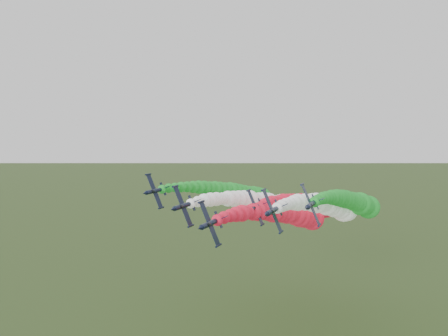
{
  "coord_description": "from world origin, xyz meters",
  "views": [
    {
      "loc": [
        28.93,
        -90.27,
        62.96
      ],
      "look_at": [
        -7.37,
        -0.32,
        55.73
      ],
      "focal_mm": 35.0,
      "sensor_mm": 36.0,
      "label": 1
    }
  ],
  "objects_px": {
    "jet_outer_right": "(356,203)",
    "jet_trail": "(312,205)",
    "jet_lead": "(292,215)",
    "jet_inner_right": "(331,207)",
    "jet_outer_left": "(242,194)",
    "jet_inner_left": "(269,204)"
  },
  "relations": [
    {
      "from": "jet_inner_right",
      "to": "jet_trail",
      "type": "bearing_deg",
      "value": 116.85
    },
    {
      "from": "jet_inner_left",
      "to": "jet_trail",
      "type": "relative_size",
      "value": 1.0
    },
    {
      "from": "jet_trail",
      "to": "jet_lead",
      "type": "bearing_deg",
      "value": -92.87
    },
    {
      "from": "jet_inner_left",
      "to": "jet_outer_right",
      "type": "relative_size",
      "value": 0.99
    },
    {
      "from": "jet_lead",
      "to": "jet_trail",
      "type": "xyz_separation_m",
      "value": [
        1.28,
        25.51,
        -0.6
      ]
    },
    {
      "from": "jet_outer_right",
      "to": "jet_trail",
      "type": "relative_size",
      "value": 1.01
    },
    {
      "from": "jet_lead",
      "to": "jet_inner_left",
      "type": "relative_size",
      "value": 1.01
    },
    {
      "from": "jet_outer_right",
      "to": "jet_trail",
      "type": "xyz_separation_m",
      "value": [
        -16.23,
        10.97,
        -3.24
      ]
    },
    {
      "from": "jet_inner_left",
      "to": "jet_inner_right",
      "type": "xyz_separation_m",
      "value": [
        19.64,
        1.66,
        -0.05
      ]
    },
    {
      "from": "jet_lead",
      "to": "jet_inner_left",
      "type": "height_order",
      "value": "jet_inner_left"
    },
    {
      "from": "jet_inner_left",
      "to": "jet_outer_right",
      "type": "height_order",
      "value": "jet_outer_right"
    },
    {
      "from": "jet_inner_left",
      "to": "jet_inner_right",
      "type": "distance_m",
      "value": 19.71
    },
    {
      "from": "jet_lead",
      "to": "jet_inner_left",
      "type": "distance_m",
      "value": 10.58
    },
    {
      "from": "jet_inner_right",
      "to": "jet_outer_left",
      "type": "distance_m",
      "value": 36.41
    },
    {
      "from": "jet_inner_left",
      "to": "jet_inner_right",
      "type": "bearing_deg",
      "value": 4.84
    },
    {
      "from": "jet_lead",
      "to": "jet_inner_right",
      "type": "height_order",
      "value": "jet_inner_right"
    },
    {
      "from": "jet_inner_right",
      "to": "jet_outer_left",
      "type": "bearing_deg",
      "value": 159.44
    },
    {
      "from": "jet_outer_left",
      "to": "jet_outer_right",
      "type": "xyz_separation_m",
      "value": [
        40.88,
        -5.13,
        -0.29
      ]
    },
    {
      "from": "jet_outer_left",
      "to": "jet_trail",
      "type": "relative_size",
      "value": 1.01
    },
    {
      "from": "jet_inner_left",
      "to": "jet_outer_right",
      "type": "xyz_separation_m",
      "value": [
        26.44,
        9.32,
        0.43
      ]
    },
    {
      "from": "jet_lead",
      "to": "jet_outer_right",
      "type": "distance_m",
      "value": 22.91
    },
    {
      "from": "jet_inner_right",
      "to": "jet_outer_left",
      "type": "height_order",
      "value": "jet_outer_left"
    }
  ]
}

